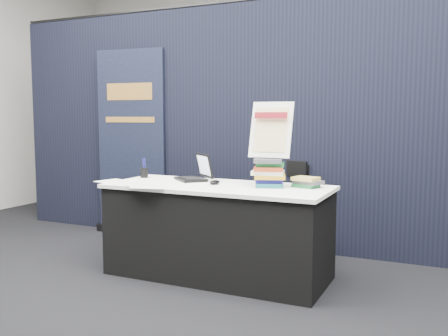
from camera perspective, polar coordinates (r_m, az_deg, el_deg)
floor at (r=3.71m, az=-4.55°, el=-14.59°), size 8.00×8.00×0.00m
wall_back at (r=7.24m, az=11.38°, el=9.42°), size 8.00×0.02×3.50m
drape_partition at (r=4.93m, az=4.58°, el=4.78°), size 6.00×0.08×2.40m
display_table at (r=4.07m, az=-0.74°, el=-7.18°), size 1.80×0.75×0.75m
laptop at (r=4.31m, az=-3.57°, el=-0.64°), size 0.36×0.40×0.23m
mouse at (r=4.03m, az=-1.07°, el=-1.65°), size 0.08×0.12×0.03m
brochure_left at (r=4.28m, az=-12.13°, el=-1.55°), size 0.39×0.32×0.00m
brochure_mid at (r=4.07m, az=-10.23°, el=-1.89°), size 0.32×0.28×0.00m
brochure_right at (r=3.93m, az=-8.45°, el=-2.15°), size 0.32×0.26×0.00m
pen_cup at (r=4.52m, az=-9.11°, el=-0.54°), size 0.09×0.09×0.09m
book_stack_tall at (r=3.90m, az=5.20°, el=-0.53°), size 0.27×0.24×0.22m
book_stack_short at (r=3.92m, az=9.51°, el=-1.60°), size 0.22×0.19×0.08m
info_sign at (r=3.91m, az=5.39°, el=4.32°), size 0.34×0.16×0.45m
pullup_banner at (r=5.57m, az=-10.56°, el=1.69°), size 0.86×0.17×2.02m
stacking_chair at (r=4.73m, az=6.90°, el=-3.97°), size 0.49×0.50×0.88m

